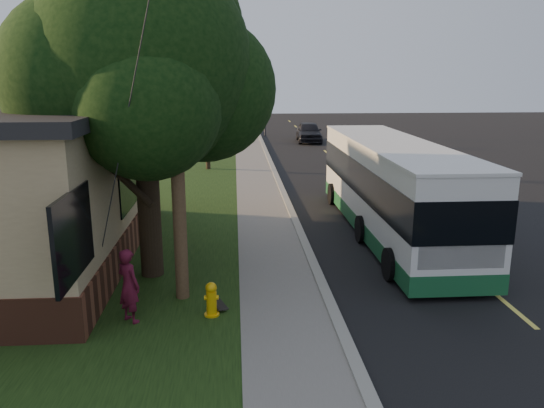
{
  "coord_description": "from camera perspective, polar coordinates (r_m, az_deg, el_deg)",
  "views": [
    {
      "loc": [
        -2.06,
        -10.39,
        5.03
      ],
      "look_at": [
        -1.04,
        3.96,
        1.5
      ],
      "focal_mm": 35.0,
      "sensor_mm": 36.0,
      "label": 1
    }
  ],
  "objects": [
    {
      "name": "bare_tree_far",
      "position": [
        40.52,
        -5.44,
        9.44
      ],
      "size": [
        1.38,
        1.21,
        4.03
      ],
      "color": "black",
      "rests_on": "grass_verge"
    },
    {
      "name": "traffic_signal",
      "position": [
        44.51,
        -0.76,
        11.38
      ],
      "size": [
        0.18,
        0.22,
        5.5
      ],
      "color": "#2D2D30",
      "rests_on": "ground"
    },
    {
      "name": "ground",
      "position": [
        11.73,
        6.6,
        -11.71
      ],
      "size": [
        120.0,
        120.0,
        0.0
      ],
      "primitive_type": "plane",
      "color": "black",
      "rests_on": "ground"
    },
    {
      "name": "road",
      "position": [
        21.86,
        12.16,
        0.18
      ],
      "size": [
        8.0,
        80.0,
        0.01
      ],
      "primitive_type": "cube",
      "color": "black",
      "rests_on": "ground"
    },
    {
      "name": "sidewalk",
      "position": [
        21.02,
        -1.05,
        0.05
      ],
      "size": [
        2.0,
        80.0,
        0.08
      ],
      "primitive_type": "cube",
      "color": "slate",
      "rests_on": "ground"
    },
    {
      "name": "grass_verge",
      "position": [
        21.14,
        -10.56,
        -0.12
      ],
      "size": [
        5.0,
        80.0,
        0.07
      ],
      "primitive_type": "cube",
      "color": "black",
      "rests_on": "ground"
    },
    {
      "name": "bare_tree_near",
      "position": [
        28.58,
        -6.98,
        7.9
      ],
      "size": [
        1.38,
        1.21,
        4.31
      ],
      "color": "black",
      "rests_on": "grass_verge"
    },
    {
      "name": "curb",
      "position": [
        21.09,
        1.67,
        0.15
      ],
      "size": [
        0.25,
        80.0,
        0.12
      ],
      "primitive_type": "cube",
      "color": "gray",
      "rests_on": "ground"
    },
    {
      "name": "utility_pole",
      "position": [
        11.46,
        -10.51,
        11.56
      ],
      "size": [
        2.86,
        3.21,
        9.07
      ],
      "color": "#473321",
      "rests_on": "ground"
    },
    {
      "name": "leafy_tree",
      "position": [
        13.21,
        -13.66,
        14.0
      ],
      "size": [
        6.3,
        6.0,
        7.8
      ],
      "color": "black",
      "rests_on": "grass_verge"
    },
    {
      "name": "transit_bus",
      "position": [
        17.31,
        12.74,
        1.96
      ],
      "size": [
        2.53,
        10.99,
        2.98
      ],
      "color": "silver",
      "rests_on": "ground"
    },
    {
      "name": "distant_car",
      "position": [
        40.8,
        3.98,
        7.75
      ],
      "size": [
        2.05,
        4.56,
        1.52
      ],
      "primitive_type": "imported",
      "rotation": [
        0.0,
        0.0,
        -0.06
      ],
      "color": "black",
      "rests_on": "ground"
    },
    {
      "name": "fire_hydrant",
      "position": [
        11.38,
        -6.53,
        -10.15
      ],
      "size": [
        0.32,
        0.32,
        0.74
      ],
      "color": "#E2A80B",
      "rests_on": "grass_verge"
    },
    {
      "name": "skateboard_main",
      "position": [
        11.95,
        -5.91,
        -10.49
      ],
      "size": [
        0.52,
        0.91,
        0.08
      ],
      "color": "black",
      "rests_on": "grass_verge"
    },
    {
      "name": "dumpster",
      "position": [
        20.34,
        -24.4,
        0.17
      ],
      "size": [
        1.7,
        1.49,
        1.27
      ],
      "color": "#13331D",
      "rests_on": "building_lot"
    },
    {
      "name": "skateboarder",
      "position": [
        11.28,
        -15.15,
        -8.46
      ],
      "size": [
        0.68,
        0.66,
        1.57
      ],
      "primitive_type": "imported",
      "rotation": [
        0.0,
        0.0,
        2.43
      ],
      "color": "#521025",
      "rests_on": "grass_verge"
    }
  ]
}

